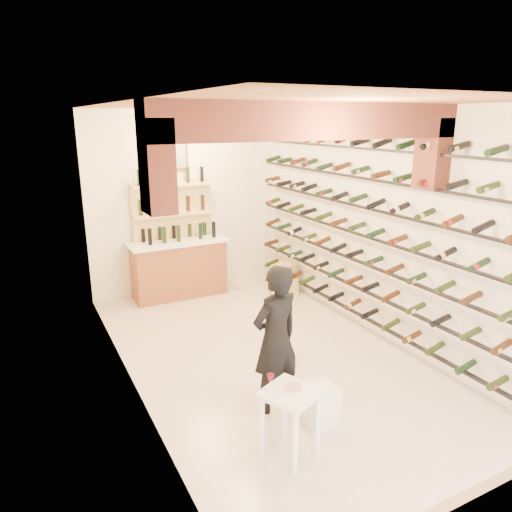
{
  "coord_description": "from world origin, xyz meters",
  "views": [
    {
      "loc": [
        -2.77,
        -5.02,
        3.05
      ],
      "look_at": [
        0.0,
        0.3,
        1.3
      ],
      "focal_mm": 33.26,
      "sensor_mm": 36.0,
      "label": 1
    }
  ],
  "objects_px": {
    "white_stool": "(319,404)",
    "wine_rack": "(363,230)",
    "back_counter": "(179,267)",
    "chrome_barstool": "(278,328)",
    "person": "(276,339)",
    "crate_lower": "(283,285)",
    "tasting_table": "(290,403)"
  },
  "relations": [
    {
      "from": "wine_rack",
      "to": "person",
      "type": "xyz_separation_m",
      "value": [
        -2.02,
        -1.09,
        -0.73
      ]
    },
    {
      "from": "person",
      "to": "chrome_barstool",
      "type": "xyz_separation_m",
      "value": [
        0.58,
        0.93,
        -0.39
      ]
    },
    {
      "from": "person",
      "to": "crate_lower",
      "type": "relative_size",
      "value": 3.31
    },
    {
      "from": "back_counter",
      "to": "tasting_table",
      "type": "xyz_separation_m",
      "value": [
        -0.45,
        -4.46,
        0.01
      ]
    },
    {
      "from": "wine_rack",
      "to": "tasting_table",
      "type": "bearing_deg",
      "value": -141.58
    },
    {
      "from": "back_counter",
      "to": "white_stool",
      "type": "bearing_deg",
      "value": -88.83
    },
    {
      "from": "person",
      "to": "chrome_barstool",
      "type": "bearing_deg",
      "value": -134.02
    },
    {
      "from": "tasting_table",
      "to": "crate_lower",
      "type": "distance_m",
      "value": 4.32
    },
    {
      "from": "wine_rack",
      "to": "back_counter",
      "type": "xyz_separation_m",
      "value": [
        -1.83,
        2.65,
        -1.02
      ]
    },
    {
      "from": "tasting_table",
      "to": "crate_lower",
      "type": "height_order",
      "value": "tasting_table"
    },
    {
      "from": "back_counter",
      "to": "chrome_barstool",
      "type": "relative_size",
      "value": 2.3
    },
    {
      "from": "chrome_barstool",
      "to": "tasting_table",
      "type": "bearing_deg",
      "value": -116.95
    },
    {
      "from": "wine_rack",
      "to": "crate_lower",
      "type": "distance_m",
      "value": 2.38
    },
    {
      "from": "back_counter",
      "to": "chrome_barstool",
      "type": "distance_m",
      "value": 2.84
    },
    {
      "from": "white_stool",
      "to": "chrome_barstool",
      "type": "relative_size",
      "value": 0.55
    },
    {
      "from": "tasting_table",
      "to": "white_stool",
      "type": "distance_m",
      "value": 0.7
    },
    {
      "from": "back_counter",
      "to": "tasting_table",
      "type": "height_order",
      "value": "back_counter"
    },
    {
      "from": "white_stool",
      "to": "person",
      "type": "relative_size",
      "value": 0.25
    },
    {
      "from": "wine_rack",
      "to": "back_counter",
      "type": "relative_size",
      "value": 3.35
    },
    {
      "from": "back_counter",
      "to": "person",
      "type": "xyz_separation_m",
      "value": [
        -0.19,
        -3.74,
        0.28
      ]
    },
    {
      "from": "tasting_table",
      "to": "back_counter",
      "type": "bearing_deg",
      "value": 60.56
    },
    {
      "from": "back_counter",
      "to": "white_stool",
      "type": "distance_m",
      "value": 4.19
    },
    {
      "from": "chrome_barstool",
      "to": "person",
      "type": "bearing_deg",
      "value": -121.93
    },
    {
      "from": "back_counter",
      "to": "tasting_table",
      "type": "relative_size",
      "value": 2.1
    },
    {
      "from": "white_stool",
      "to": "person",
      "type": "bearing_deg",
      "value": 122.37
    },
    {
      "from": "wine_rack",
      "to": "back_counter",
      "type": "distance_m",
      "value": 3.38
    },
    {
      "from": "chrome_barstool",
      "to": "crate_lower",
      "type": "bearing_deg",
      "value": 57.77
    },
    {
      "from": "tasting_table",
      "to": "person",
      "type": "relative_size",
      "value": 0.5
    },
    {
      "from": "white_stool",
      "to": "wine_rack",
      "type": "bearing_deg",
      "value": 41.11
    },
    {
      "from": "wine_rack",
      "to": "white_stool",
      "type": "xyz_separation_m",
      "value": [
        -1.75,
        -1.52,
        -1.35
      ]
    },
    {
      "from": "tasting_table",
      "to": "person",
      "type": "xyz_separation_m",
      "value": [
        0.26,
        0.72,
        0.27
      ]
    },
    {
      "from": "wine_rack",
      "to": "crate_lower",
      "type": "bearing_deg",
      "value": 93.91
    }
  ]
}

